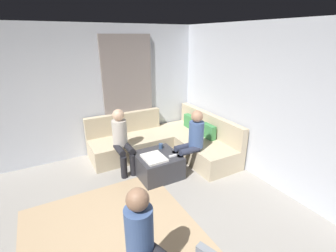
# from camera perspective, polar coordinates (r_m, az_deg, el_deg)

# --- Properties ---
(wall_back) EXTENTS (6.00, 0.12, 2.70)m
(wall_back) POSITION_cam_1_polar(r_m,az_deg,el_deg) (4.12, 28.02, 2.57)
(wall_back) COLOR silver
(wall_back) RESTS_ON ground_plane
(wall_left) EXTENTS (0.12, 6.00, 2.70)m
(wall_left) POSITION_cam_1_polar(r_m,az_deg,el_deg) (5.18, -23.61, 6.60)
(wall_left) COLOR silver
(wall_left) RESTS_ON ground_plane
(curtain_panel) EXTENTS (0.06, 1.10, 2.50)m
(curtain_panel) POSITION_cam_1_polar(r_m,az_deg,el_deg) (5.37, -9.44, 7.43)
(curtain_panel) COLOR gray
(curtain_panel) RESTS_ON ground_plane
(area_rug) EXTENTS (2.60, 2.20, 0.01)m
(area_rug) POSITION_cam_1_polar(r_m,az_deg,el_deg) (3.41, -12.21, -26.05)
(area_rug) COLOR tan
(area_rug) RESTS_ON ground_plane
(sectional_couch) EXTENTS (2.10, 2.55, 0.87)m
(sectional_couch) POSITION_cam_1_polar(r_m,az_deg,el_deg) (5.25, -0.01, -3.82)
(sectional_couch) COLOR #C6B593
(sectional_couch) RESTS_ON ground_plane
(ottoman) EXTENTS (0.76, 0.76, 0.42)m
(ottoman) POSITION_cam_1_polar(r_m,az_deg,el_deg) (4.51, -2.46, -9.29)
(ottoman) COLOR #333338
(ottoman) RESTS_ON ground_plane
(folded_blanket) EXTENTS (0.44, 0.36, 0.04)m
(folded_blanket) POSITION_cam_1_polar(r_m,az_deg,el_deg) (4.27, -3.35, -7.60)
(folded_blanket) COLOR white
(folded_blanket) RESTS_ON ottoman
(coffee_mug) EXTENTS (0.08, 0.08, 0.10)m
(coffee_mug) POSITION_cam_1_polar(r_m,az_deg,el_deg) (4.63, -1.73, -4.80)
(coffee_mug) COLOR #334C72
(coffee_mug) RESTS_ON ottoman
(game_remote) EXTENTS (0.05, 0.15, 0.02)m
(game_remote) POSITION_cam_1_polar(r_m,az_deg,el_deg) (4.35, 1.18, -7.11)
(game_remote) COLOR white
(game_remote) RESTS_ON ottoman
(person_on_couch_back) EXTENTS (0.30, 0.60, 1.20)m
(person_on_couch_back) POSITION_cam_1_polar(r_m,az_deg,el_deg) (4.48, 5.70, -3.12)
(person_on_couch_back) COLOR #2D3347
(person_on_couch_back) RESTS_ON ground_plane
(person_on_couch_side) EXTENTS (0.60, 0.30, 1.20)m
(person_on_couch_side) POSITION_cam_1_polar(r_m,az_deg,el_deg) (4.59, -11.02, -2.86)
(person_on_couch_side) COLOR black
(person_on_couch_side) RESTS_ON ground_plane
(person_on_armchair) EXTENTS (0.61, 0.42, 1.18)m
(person_on_armchair) POSITION_cam_1_polar(r_m,az_deg,el_deg) (2.53, -5.22, -25.64)
(person_on_armchair) COLOR black
(person_on_armchair) RESTS_ON ground_plane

